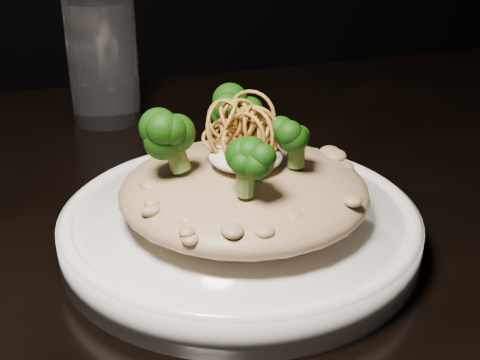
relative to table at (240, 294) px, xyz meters
name	(u,v)px	position (x,y,z in m)	size (l,w,h in m)	color
table	(240,294)	(0.00, 0.00, 0.00)	(1.10, 0.80, 0.75)	black
plate	(240,229)	(-0.02, -0.05, 0.10)	(0.27, 0.27, 0.03)	white
risotto	(244,191)	(-0.01, -0.05, 0.13)	(0.18, 0.18, 0.04)	brown
broccoli	(235,137)	(-0.02, -0.06, 0.17)	(0.13, 0.13, 0.05)	black
cheese	(246,156)	(-0.01, -0.05, 0.16)	(0.05, 0.05, 0.01)	silver
shallots	(245,121)	(-0.01, -0.05, 0.18)	(0.06, 0.06, 0.04)	#93641F
drinking_glass	(103,62)	(-0.07, 0.26, 0.15)	(0.08, 0.08, 0.13)	white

